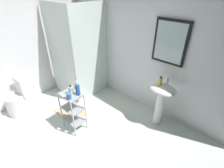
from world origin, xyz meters
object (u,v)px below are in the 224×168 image
(lotion_bottle_white, at_px, (71,90))
(shower_stall, at_px, (80,74))
(rinse_cup, at_px, (69,96))
(toilet, at_px, (18,99))
(hand_soap_bottle, at_px, (160,81))
(shampoo_bottle_blue, at_px, (78,89))
(storage_cart, at_px, (73,109))
(bath_mat, at_px, (70,112))
(pedestal_sink, at_px, (161,97))

(lotion_bottle_white, bearing_deg, shower_stall, 136.44)
(rinse_cup, bearing_deg, toilet, -162.08)
(shower_stall, height_order, hand_soap_bottle, shower_stall)
(lotion_bottle_white, distance_m, rinse_cup, 0.13)
(rinse_cup, bearing_deg, hand_soap_bottle, 53.72)
(shampoo_bottle_blue, bearing_deg, storage_cart, -142.64)
(shower_stall, xyz_separation_m, toilet, (-0.29, -1.33, -0.15))
(shampoo_bottle_blue, height_order, rinse_cup, shampoo_bottle_blue)
(lotion_bottle_white, relative_size, rinse_cup, 1.63)
(shower_stall, bearing_deg, storage_cart, -44.23)
(toilet, distance_m, bath_mat, 1.05)
(pedestal_sink, xyz_separation_m, hand_soap_bottle, (-0.07, -0.00, 0.30))
(storage_cart, height_order, hand_soap_bottle, hand_soap_bottle)
(storage_cart, xyz_separation_m, hand_soap_bottle, (0.98, 1.13, 0.44))
(hand_soap_bottle, xyz_separation_m, rinse_cup, (-0.89, -1.21, -0.09))
(storage_cart, relative_size, lotion_bottle_white, 4.46)
(shower_stall, height_order, toilet, shower_stall)
(storage_cart, height_order, rinse_cup, rinse_cup)
(toilet, xyz_separation_m, bath_mat, (0.76, 0.65, -0.31))
(toilet, distance_m, lotion_bottle_white, 1.36)
(shower_stall, xyz_separation_m, shampoo_bottle_blue, (0.97, -0.76, 0.38))
(hand_soap_bottle, bearing_deg, shower_stall, -171.20)
(toilet, xyz_separation_m, lotion_bottle_white, (1.16, 0.50, 0.50))
(shower_stall, height_order, rinse_cup, shower_stall)
(hand_soap_bottle, distance_m, shampoo_bottle_blue, 1.37)
(lotion_bottle_white, xyz_separation_m, bath_mat, (-0.40, 0.15, -0.80))
(hand_soap_bottle, bearing_deg, bath_mat, -144.78)
(storage_cart, relative_size, shampoo_bottle_blue, 3.03)
(storage_cart, distance_m, bath_mat, 0.60)
(hand_soap_bottle, distance_m, rinse_cup, 1.51)
(storage_cart, bearing_deg, toilet, -157.16)
(storage_cart, bearing_deg, bath_mat, 157.77)
(storage_cart, height_order, shampoo_bottle_blue, shampoo_bottle_blue)
(shower_stall, xyz_separation_m, hand_soap_bottle, (1.84, 0.29, 0.42))
(shampoo_bottle_blue, distance_m, bath_mat, 0.98)
(lotion_bottle_white, height_order, bath_mat, lotion_bottle_white)
(toilet, relative_size, bath_mat, 1.27)
(storage_cart, bearing_deg, lotion_bottle_white, 72.13)
(shower_stall, distance_m, shampoo_bottle_blue, 1.29)
(shower_stall, distance_m, bath_mat, 0.95)
(lotion_bottle_white, bearing_deg, pedestal_sink, 46.84)
(pedestal_sink, bearing_deg, shampoo_bottle_blue, -132.01)
(shampoo_bottle_blue, distance_m, lotion_bottle_white, 0.12)
(shower_stall, relative_size, rinse_cup, 19.62)
(pedestal_sink, height_order, rinse_cup, rinse_cup)
(toilet, bearing_deg, shower_stall, 77.68)
(shampoo_bottle_blue, relative_size, rinse_cup, 2.39)
(toilet, bearing_deg, bath_mat, 40.28)
(toilet, bearing_deg, storage_cart, 22.84)
(shower_stall, distance_m, storage_cart, 1.21)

